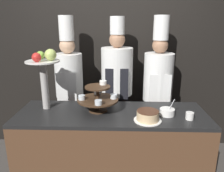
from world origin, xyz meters
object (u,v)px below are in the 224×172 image
fruit_pedestal (44,68)px  chef_center_right (158,86)px  chef_center_left (117,85)px  cake_round (148,116)px  chef_left (69,85)px  tiered_stand (98,97)px  serving_bowl_near (167,112)px  cup_white (190,116)px

fruit_pedestal → chef_center_right: size_ratio=0.34×
chef_center_left → fruit_pedestal: bearing=-144.3°
cake_round → chef_left: 1.21m
fruit_pedestal → chef_center_left: (0.73, 0.52, -0.32)m
chef_center_right → tiered_stand: bearing=-140.5°
chef_center_left → chef_center_right: bearing=0.0°
tiered_stand → fruit_pedestal: (-0.54, 0.06, 0.29)m
fruit_pedestal → serving_bowl_near: 1.30m
cake_round → chef_center_right: chef_center_right is taller
chef_center_left → serving_bowl_near: bearing=-52.9°
cup_white → chef_center_right: 0.78m
serving_bowl_near → chef_center_left: (-0.50, 0.66, 0.08)m
chef_center_left → chef_center_right: chef_center_right is taller
serving_bowl_near → chef_center_left: bearing=127.1°
tiered_stand → cake_round: (0.48, -0.22, -0.10)m
cake_round → serving_bowl_near: 0.25m
fruit_pedestal → tiered_stand: bearing=-5.8°
tiered_stand → chef_center_left: size_ratio=0.23×
cake_round → chef_center_right: bearing=74.4°
fruit_pedestal → chef_left: (0.12, 0.52, -0.33)m
cup_white → cake_round: bearing=-173.9°
chef_left → chef_center_left: (0.61, -0.00, 0.01)m
cake_round → serving_bowl_near: serving_bowl_near is taller
cake_round → cup_white: size_ratio=3.44×
cup_white → serving_bowl_near: (-0.19, 0.09, -0.00)m
fruit_pedestal → chef_center_right: 1.39m
serving_bowl_near → cake_round: bearing=-146.7°
cake_round → chef_center_right: (0.22, 0.80, 0.05)m
tiered_stand → fruit_pedestal: 0.62m
cup_white → fruit_pedestal: bearing=170.7°
serving_bowl_near → chef_center_right: bearing=88.7°
chef_left → serving_bowl_near: bearing=-30.9°
cake_round → tiered_stand: bearing=155.3°
fruit_pedestal → chef_left: bearing=76.9°
chef_left → chef_center_left: size_ratio=1.01×
tiered_stand → serving_bowl_near: size_ratio=2.49×
chef_left → tiered_stand: bearing=-53.9°
cup_white → serving_bowl_near: bearing=153.7°
chef_center_right → fruit_pedestal: bearing=-157.2°
tiered_stand → chef_center_right: chef_center_right is taller
tiered_stand → cake_round: tiered_stand is taller
chef_left → chef_center_left: chef_left is taller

